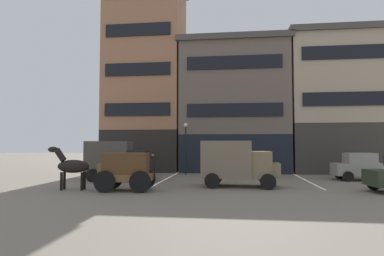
% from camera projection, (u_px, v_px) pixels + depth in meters
% --- Properties ---
extents(ground_plane, '(120.00, 120.00, 0.00)m').
position_uv_depth(ground_plane, '(246.00, 186.00, 18.47)').
color(ground_plane, slate).
extents(building_far_left, '(7.32, 6.32, 17.98)m').
position_uv_depth(building_far_left, '(146.00, 74.00, 29.97)').
color(building_far_left, black).
rests_on(building_far_left, ground_plane).
extents(building_center_left, '(9.82, 6.32, 11.69)m').
position_uv_depth(building_center_left, '(234.00, 106.00, 28.85)').
color(building_center_left, black).
rests_on(building_center_left, ground_plane).
extents(building_center_right, '(8.45, 6.32, 12.11)m').
position_uv_depth(building_center_right, '(334.00, 102.00, 27.82)').
color(building_center_right, '#38332D').
rests_on(building_center_right, ground_plane).
extents(cargo_wagon, '(3.01, 1.72, 1.98)m').
position_uv_depth(cargo_wagon, '(125.00, 169.00, 16.47)').
color(cargo_wagon, brown).
rests_on(cargo_wagon, ground_plane).
extents(draft_horse, '(2.35, 0.73, 2.30)m').
position_uv_depth(draft_horse, '(71.00, 166.00, 16.82)').
color(draft_horse, black).
rests_on(draft_horse, ground_plane).
extents(delivery_truck_near, '(4.47, 2.41, 2.62)m').
position_uv_depth(delivery_truck_near, '(118.00, 159.00, 21.06)').
color(delivery_truck_near, black).
rests_on(delivery_truck_near, ground_plane).
extents(delivery_truck_far, '(4.42, 2.29, 2.62)m').
position_uv_depth(delivery_truck_far, '(237.00, 162.00, 18.08)').
color(delivery_truck_far, '#7A6B4C').
rests_on(delivery_truck_far, ground_plane).
extents(sedan_light, '(3.70, 1.86, 1.83)m').
position_uv_depth(sedan_light, '(362.00, 167.00, 21.18)').
color(sedan_light, gray).
rests_on(sedan_light, ground_plane).
extents(pedestrian_officer, '(0.51, 0.51, 1.79)m').
position_uv_depth(pedestrian_officer, '(153.00, 163.00, 24.07)').
color(pedestrian_officer, black).
rests_on(pedestrian_officer, ground_plane).
extents(streetlamp_curbside, '(0.32, 0.32, 4.12)m').
position_uv_depth(streetlamp_curbside, '(186.00, 141.00, 25.32)').
color(streetlamp_curbside, black).
rests_on(streetlamp_curbside, ground_plane).
extents(fire_hydrant_curbside, '(0.24, 0.24, 0.83)m').
position_uv_depth(fire_hydrant_curbside, '(126.00, 169.00, 25.59)').
color(fire_hydrant_curbside, maroon).
rests_on(fire_hydrant_curbside, ground_plane).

